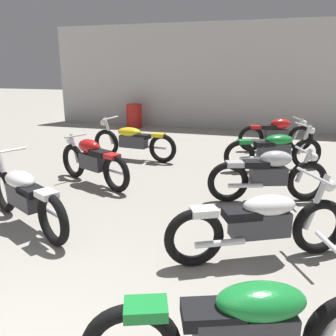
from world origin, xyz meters
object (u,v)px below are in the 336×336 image
at_px(motorcycle_left_row_1, 24,195).
at_px(motorcycle_right_row_3, 274,149).
at_px(motorcycle_left_row_2, 93,160).
at_px(motorcycle_right_row_2, 269,174).
at_px(oil_drum, 134,116).
at_px(motorcycle_right_row_4, 276,134).
at_px(motorcycle_left_row_3, 133,141).
at_px(motorcycle_right_row_1, 261,223).
at_px(motorcycle_right_row_0, 246,328).

height_order(motorcycle_left_row_1, motorcycle_right_row_3, same).
distance_m(motorcycle_left_row_2, motorcycle_right_row_2, 3.15).
height_order(motorcycle_left_row_2, oil_drum, motorcycle_left_row_2).
bearing_deg(motorcycle_left_row_2, motorcycle_right_row_2, 0.73).
bearing_deg(oil_drum, motorcycle_right_row_4, -25.88).
bearing_deg(motorcycle_right_row_4, motorcycle_left_row_1, -119.33).
bearing_deg(oil_drum, motorcycle_left_row_3, -68.09).
distance_m(motorcycle_left_row_3, motorcycle_right_row_3, 3.20).
distance_m(motorcycle_left_row_3, oil_drum, 4.66).
height_order(motorcycle_left_row_2, motorcycle_left_row_3, motorcycle_left_row_3).
relative_size(motorcycle_left_row_3, motorcycle_right_row_4, 1.14).
bearing_deg(motorcycle_right_row_3, oil_drum, 139.08).
distance_m(motorcycle_left_row_1, motorcycle_right_row_4, 6.59).
xyz_separation_m(motorcycle_left_row_2, motorcycle_left_row_3, (0.01, 1.92, -0.01)).
relative_size(motorcycle_right_row_1, motorcycle_right_row_2, 1.04).
height_order(motorcycle_right_row_0, motorcycle_right_row_4, motorcycle_right_row_0).
relative_size(motorcycle_left_row_1, motorcycle_right_row_2, 1.04).
xyz_separation_m(motorcycle_right_row_1, oil_drum, (-4.84, 8.12, -0.03)).
bearing_deg(motorcycle_right_row_1, motorcycle_right_row_0, -90.38).
xyz_separation_m(motorcycle_left_row_1, motorcycle_right_row_4, (3.23, 5.74, 0.01)).
xyz_separation_m(motorcycle_left_row_3, motorcycle_right_row_0, (3.10, -5.53, 0.00)).
bearing_deg(motorcycle_right_row_1, motorcycle_right_row_3, 88.58).
relative_size(motorcycle_right_row_2, motorcycle_right_row_3, 0.94).
bearing_deg(motorcycle_right_row_0, motorcycle_left_row_2, 130.75).
bearing_deg(motorcycle_left_row_2, motorcycle_right_row_0, -49.25).
bearing_deg(motorcycle_right_row_2, motorcycle_right_row_3, 88.24).
bearing_deg(motorcycle_right_row_1, motorcycle_right_row_2, 88.92).
distance_m(motorcycle_left_row_2, motorcycle_right_row_3, 3.76).
bearing_deg(motorcycle_right_row_1, motorcycle_left_row_3, 129.27).
xyz_separation_m(motorcycle_right_row_0, motorcycle_right_row_2, (0.05, 3.64, 0.01)).
bearing_deg(motorcycle_left_row_3, motorcycle_left_row_2, -90.23).
xyz_separation_m(motorcycle_left_row_3, oil_drum, (-1.74, 4.32, -0.03)).
bearing_deg(motorcycle_right_row_1, motorcycle_left_row_2, 148.95).
bearing_deg(motorcycle_right_row_2, motorcycle_left_row_3, 149.06).
height_order(motorcycle_left_row_1, motorcycle_right_row_2, motorcycle_left_row_1).
bearing_deg(motorcycle_left_row_1, motorcycle_right_row_4, 60.67).
distance_m(motorcycle_left_row_3, motorcycle_right_row_4, 3.75).
bearing_deg(motorcycle_right_row_3, motorcycle_right_row_0, -91.10).
distance_m(motorcycle_left_row_1, motorcycle_right_row_3, 5.02).
relative_size(motorcycle_left_row_1, motorcycle_left_row_2, 1.08).
relative_size(motorcycle_right_row_1, oil_drum, 2.32).
bearing_deg(motorcycle_left_row_2, motorcycle_left_row_1, -89.76).
bearing_deg(motorcycle_left_row_1, motorcycle_left_row_3, 90.00).
xyz_separation_m(motorcycle_right_row_0, motorcycle_right_row_1, (0.01, 1.73, 0.00)).
height_order(motorcycle_left_row_2, motorcycle_right_row_0, motorcycle_right_row_0).
bearing_deg(oil_drum, motorcycle_left_row_1, -77.97).
bearing_deg(motorcycle_right_row_2, motorcycle_right_row_4, 88.72).
bearing_deg(motorcycle_right_row_3, motorcycle_right_row_1, -91.42).
xyz_separation_m(motorcycle_left_row_3, motorcycle_right_row_2, (3.14, -1.88, 0.01)).
bearing_deg(motorcycle_left_row_2, motorcycle_left_row_3, 89.77).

